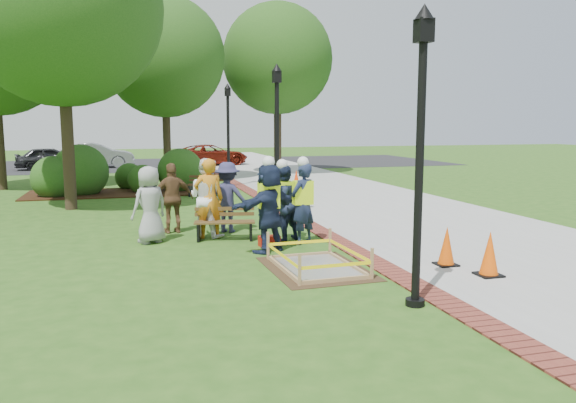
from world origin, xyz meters
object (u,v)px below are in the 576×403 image
object	(u,v)px
cone_front	(489,255)
hivis_worker_a	(269,205)
lamp_near	(420,135)
wet_concrete_pad	(316,256)
hivis_worker_c	(282,201)
bench_near	(225,230)
hivis_worker_b	(303,201)

from	to	relation	value
cone_front	hivis_worker_a	bearing A→B (deg)	138.02
lamp_near	hivis_worker_a	size ratio (longest dim) A/B	2.14
lamp_near	hivis_worker_a	distance (m)	4.40
wet_concrete_pad	lamp_near	distance (m)	3.34
wet_concrete_pad	hivis_worker_c	xyz separation A→B (m)	(0.05, 2.57, 0.69)
hivis_worker_a	hivis_worker_c	world-z (taller)	hivis_worker_a
bench_near	hivis_worker_a	size ratio (longest dim) A/B	0.71
hivis_worker_a	hivis_worker_b	xyz separation A→B (m)	(0.90, 0.55, -0.03)
hivis_worker_a	lamp_near	bearing A→B (deg)	-72.67
hivis_worker_a	bench_near	bearing A→B (deg)	116.15
cone_front	hivis_worker_b	bearing A→B (deg)	123.89
lamp_near	hivis_worker_b	world-z (taller)	lamp_near
bench_near	lamp_near	world-z (taller)	lamp_near
cone_front	hivis_worker_c	distance (m)	4.74
wet_concrete_pad	hivis_worker_b	xyz separation A→B (m)	(0.40, 2.13, 0.72)
wet_concrete_pad	hivis_worker_c	distance (m)	2.66
hivis_worker_a	hivis_worker_b	bearing A→B (deg)	31.41
hivis_worker_a	hivis_worker_b	distance (m)	1.06
lamp_near	hivis_worker_c	bearing A→B (deg)	97.86
lamp_near	hivis_worker_b	distance (m)	4.76
hivis_worker_a	hivis_worker_c	distance (m)	1.13
wet_concrete_pad	lamp_near	world-z (taller)	lamp_near
wet_concrete_pad	bench_near	xyz separation A→B (m)	(-1.20, 2.99, 0.00)
hivis_worker_b	bench_near	bearing A→B (deg)	151.67
hivis_worker_b	hivis_worker_c	distance (m)	0.56
cone_front	hivis_worker_c	xyz separation A→B (m)	(-2.67, 3.88, 0.53)
bench_near	hivis_worker_b	xyz separation A→B (m)	(1.59, -0.86, 0.72)
wet_concrete_pad	hivis_worker_a	xyz separation A→B (m)	(-0.50, 1.58, 0.75)
lamp_near	hivis_worker_c	world-z (taller)	lamp_near
hivis_worker_c	cone_front	bearing A→B (deg)	-55.49
bench_near	lamp_near	bearing A→B (deg)	-70.25
cone_front	hivis_worker_a	distance (m)	4.37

